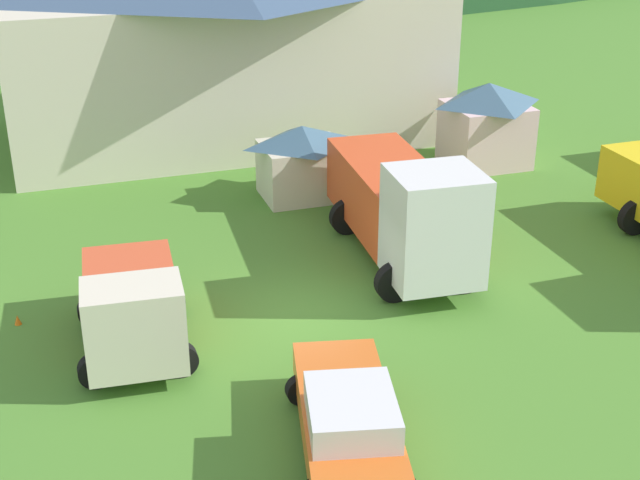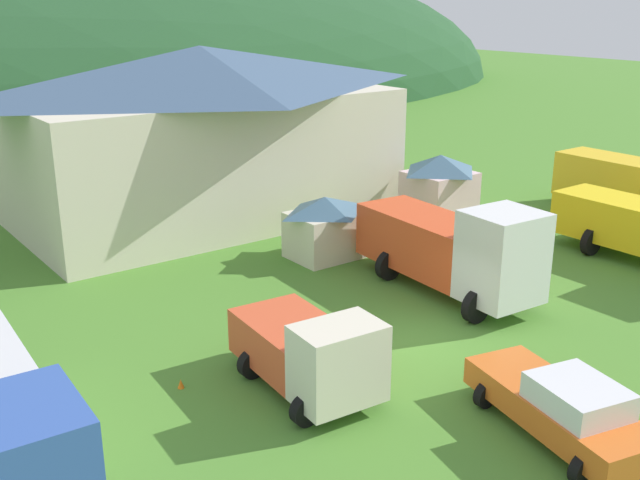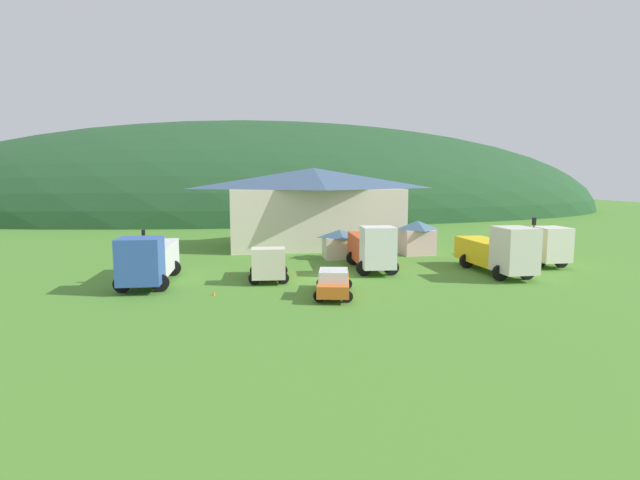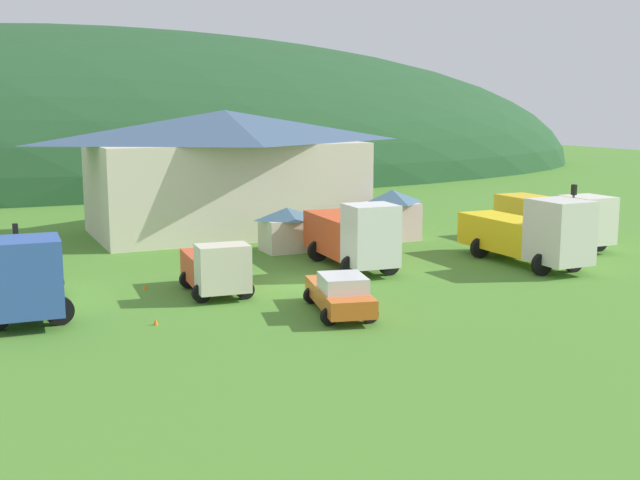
{
  "view_description": "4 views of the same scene",
  "coord_description": "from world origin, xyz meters",
  "px_view_note": "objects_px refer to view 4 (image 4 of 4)",
  "views": [
    {
      "loc": [
        -5.87,
        -19.39,
        11.33
      ],
      "look_at": [
        0.7,
        0.44,
        1.78
      ],
      "focal_mm": 50.22,
      "sensor_mm": 36.0,
      "label": 1
    },
    {
      "loc": [
        -14.52,
        -14.69,
        9.99
      ],
      "look_at": [
        -0.45,
        4.13,
        2.25
      ],
      "focal_mm": 41.74,
      "sensor_mm": 36.0,
      "label": 2
    },
    {
      "loc": [
        -6.85,
        -35.35,
        7.19
      ],
      "look_at": [
        -0.63,
        -0.26,
        2.67
      ],
      "focal_mm": 28.89,
      "sensor_mm": 36.0,
      "label": 3
    },
    {
      "loc": [
        -14.37,
        -33.44,
        8.23
      ],
      "look_at": [
        1.53,
        1.15,
        1.74
      ],
      "focal_mm": 44.67,
      "sensor_mm": 36.0,
      "label": 4
    }
  ],
  "objects_px": {
    "play_shed_pink": "(392,214)",
    "traffic_light_east": "(573,215)",
    "flatbed_truck_yellow": "(531,232)",
    "box_truck_blue": "(24,271)",
    "play_shed_cream": "(287,229)",
    "light_truck_cream": "(216,268)",
    "heavy_rig_striped": "(556,217)",
    "depot_building": "(226,170)",
    "traffic_light_west": "(17,258)",
    "service_pickup_orange": "(340,293)",
    "heavy_rig_white": "(353,235)",
    "traffic_cone_mid_row": "(145,289)",
    "traffic_cone_near_pickup": "(156,325)"
  },
  "relations": [
    {
      "from": "play_shed_pink",
      "to": "traffic_light_east",
      "type": "distance_m",
      "value": 11.37
    },
    {
      "from": "flatbed_truck_yellow",
      "to": "box_truck_blue",
      "type": "bearing_deg",
      "value": -92.84
    },
    {
      "from": "play_shed_pink",
      "to": "flatbed_truck_yellow",
      "type": "height_order",
      "value": "flatbed_truck_yellow"
    },
    {
      "from": "play_shed_cream",
      "to": "light_truck_cream",
      "type": "relative_size",
      "value": 0.6
    },
    {
      "from": "heavy_rig_striped",
      "to": "box_truck_blue",
      "type": "bearing_deg",
      "value": -83.9
    },
    {
      "from": "depot_building",
      "to": "traffic_light_west",
      "type": "height_order",
      "value": "depot_building"
    },
    {
      "from": "traffic_light_west",
      "to": "play_shed_cream",
      "type": "bearing_deg",
      "value": 29.29
    },
    {
      "from": "service_pickup_orange",
      "to": "traffic_light_east",
      "type": "height_order",
      "value": "traffic_light_east"
    },
    {
      "from": "play_shed_pink",
      "to": "heavy_rig_white",
      "type": "relative_size",
      "value": 0.41
    },
    {
      "from": "play_shed_pink",
      "to": "box_truck_blue",
      "type": "height_order",
      "value": "box_truck_blue"
    },
    {
      "from": "play_shed_cream",
      "to": "heavy_rig_white",
      "type": "xyz_separation_m",
      "value": [
        1.24,
        -5.77,
        0.44
      ]
    },
    {
      "from": "play_shed_pink",
      "to": "flatbed_truck_yellow",
      "type": "xyz_separation_m",
      "value": [
        2.38,
        -10.15,
        0.17
      ]
    },
    {
      "from": "box_truck_blue",
      "to": "flatbed_truck_yellow",
      "type": "relative_size",
      "value": 1.03
    },
    {
      "from": "depot_building",
      "to": "heavy_rig_white",
      "type": "distance_m",
      "value": 14.13
    },
    {
      "from": "play_shed_cream",
      "to": "box_truck_blue",
      "type": "xyz_separation_m",
      "value": [
        -14.65,
        -8.05,
        0.4
      ]
    },
    {
      "from": "traffic_light_east",
      "to": "heavy_rig_striped",
      "type": "bearing_deg",
      "value": 58.44
    },
    {
      "from": "depot_building",
      "to": "heavy_rig_white",
      "type": "height_order",
      "value": "depot_building"
    },
    {
      "from": "heavy_rig_white",
      "to": "play_shed_pink",
      "type": "bearing_deg",
      "value": 141.45
    },
    {
      "from": "service_pickup_orange",
      "to": "heavy_rig_striped",
      "type": "bearing_deg",
      "value": 128.13
    },
    {
      "from": "traffic_light_west",
      "to": "service_pickup_orange",
      "type": "bearing_deg",
      "value": -24.27
    },
    {
      "from": "play_shed_cream",
      "to": "heavy_rig_white",
      "type": "height_order",
      "value": "heavy_rig_white"
    },
    {
      "from": "heavy_rig_striped",
      "to": "traffic_light_west",
      "type": "bearing_deg",
      "value": -83.39
    },
    {
      "from": "traffic_cone_mid_row",
      "to": "play_shed_cream",
      "type": "bearing_deg",
      "value": 32.81
    },
    {
      "from": "heavy_rig_striped",
      "to": "service_pickup_orange",
      "type": "distance_m",
      "value": 20.42
    },
    {
      "from": "box_truck_blue",
      "to": "flatbed_truck_yellow",
      "type": "bearing_deg",
      "value": 90.35
    },
    {
      "from": "depot_building",
      "to": "service_pickup_orange",
      "type": "relative_size",
      "value": 3.38
    },
    {
      "from": "play_shed_cream",
      "to": "play_shed_pink",
      "type": "relative_size",
      "value": 0.94
    },
    {
      "from": "depot_building",
      "to": "heavy_rig_striped",
      "type": "distance_m",
      "value": 20.72
    },
    {
      "from": "flatbed_truck_yellow",
      "to": "traffic_light_east",
      "type": "relative_size",
      "value": 2.03
    },
    {
      "from": "traffic_light_west",
      "to": "traffic_cone_near_pickup",
      "type": "distance_m",
      "value": 6.33
    },
    {
      "from": "box_truck_blue",
      "to": "service_pickup_orange",
      "type": "bearing_deg",
      "value": 66.98
    },
    {
      "from": "play_shed_cream",
      "to": "heavy_rig_white",
      "type": "distance_m",
      "value": 5.92
    },
    {
      "from": "box_truck_blue",
      "to": "service_pickup_orange",
      "type": "relative_size",
      "value": 1.61
    },
    {
      "from": "light_truck_cream",
      "to": "traffic_cone_mid_row",
      "type": "height_order",
      "value": "light_truck_cream"
    },
    {
      "from": "play_shed_cream",
      "to": "box_truck_blue",
      "type": "relative_size",
      "value": 0.34
    },
    {
      "from": "light_truck_cream",
      "to": "traffic_cone_mid_row",
      "type": "bearing_deg",
      "value": -125.66
    },
    {
      "from": "light_truck_cream",
      "to": "heavy_rig_white",
      "type": "distance_m",
      "value": 8.41
    },
    {
      "from": "flatbed_truck_yellow",
      "to": "heavy_rig_striped",
      "type": "bearing_deg",
      "value": 128.6
    },
    {
      "from": "box_truck_blue",
      "to": "heavy_rig_white",
      "type": "bearing_deg",
      "value": 101.05
    },
    {
      "from": "flatbed_truck_yellow",
      "to": "play_shed_cream",
      "type": "bearing_deg",
      "value": -133.28
    },
    {
      "from": "flatbed_truck_yellow",
      "to": "traffic_cone_mid_row",
      "type": "relative_size",
      "value": 16.19
    },
    {
      "from": "heavy_rig_white",
      "to": "traffic_cone_near_pickup",
      "type": "distance_m",
      "value": 13.35
    },
    {
      "from": "light_truck_cream",
      "to": "heavy_rig_white",
      "type": "xyz_separation_m",
      "value": [
        8.0,
        2.55,
        0.54
      ]
    },
    {
      "from": "service_pickup_orange",
      "to": "traffic_light_west",
      "type": "bearing_deg",
      "value": -101.52
    },
    {
      "from": "traffic_light_west",
      "to": "depot_building",
      "type": "bearing_deg",
      "value": 49.57
    },
    {
      "from": "flatbed_truck_yellow",
      "to": "traffic_light_east",
      "type": "height_order",
      "value": "traffic_light_east"
    },
    {
      "from": "light_truck_cream",
      "to": "heavy_rig_striped",
      "type": "distance_m",
      "value": 22.19
    },
    {
      "from": "depot_building",
      "to": "play_shed_pink",
      "type": "bearing_deg",
      "value": -39.75
    },
    {
      "from": "play_shed_cream",
      "to": "traffic_cone_mid_row",
      "type": "relative_size",
      "value": 5.63
    },
    {
      "from": "depot_building",
      "to": "light_truck_cream",
      "type": "height_order",
      "value": "depot_building"
    }
  ]
}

